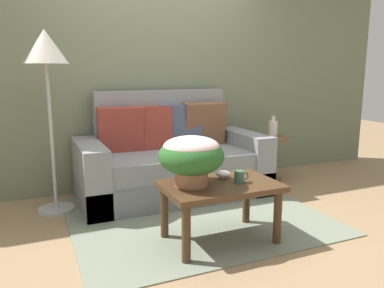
% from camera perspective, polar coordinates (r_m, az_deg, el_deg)
% --- Properties ---
extents(ground_plane, '(14.00, 14.00, 0.00)m').
position_cam_1_polar(ground_plane, '(3.41, 1.58, -11.68)').
color(ground_plane, '#997A56').
extents(wall_back, '(6.40, 0.12, 2.74)m').
position_cam_1_polar(wall_back, '(4.40, -5.92, 11.70)').
color(wall_back, slate).
rests_on(wall_back, ground).
extents(area_rug, '(2.20, 1.88, 0.01)m').
position_cam_1_polar(area_rug, '(3.53, 0.50, -10.73)').
color(area_rug, gray).
rests_on(area_rug, ground).
extents(couch, '(1.94, 0.93, 1.10)m').
position_cam_1_polar(couch, '(4.06, -3.18, -2.72)').
color(couch, slate).
rests_on(couch, ground).
extents(coffee_table, '(0.88, 0.57, 0.47)m').
position_cam_1_polar(coffee_table, '(2.93, 4.26, -7.36)').
color(coffee_table, '#442D1B').
rests_on(coffee_table, ground).
extents(side_table, '(0.42, 0.42, 0.53)m').
position_cam_1_polar(side_table, '(4.67, 11.79, -0.91)').
color(side_table, brown).
rests_on(side_table, ground).
extents(floor_lamp, '(0.39, 0.39, 1.67)m').
position_cam_1_polar(floor_lamp, '(3.66, -21.08, 11.62)').
color(floor_lamp, '#B2B2B7').
rests_on(floor_lamp, ground).
extents(potted_plant, '(0.49, 0.49, 0.37)m').
position_cam_1_polar(potted_plant, '(2.79, -0.10, -1.69)').
color(potted_plant, '#A36B4C').
rests_on(potted_plant, coffee_table).
extents(coffee_mug, '(0.12, 0.08, 0.09)m').
position_cam_1_polar(coffee_mug, '(2.93, 7.17, -4.90)').
color(coffee_mug, '#3D664C').
rests_on(coffee_mug, coffee_table).
extents(snack_bowl, '(0.12, 0.12, 0.06)m').
position_cam_1_polar(snack_bowl, '(3.03, 4.73, -4.54)').
color(snack_bowl, silver).
rests_on(snack_bowl, coffee_table).
extents(table_vase, '(0.11, 0.11, 0.25)m').
position_cam_1_polar(table_vase, '(4.63, 12.07, 2.33)').
color(table_vase, silver).
rests_on(table_vase, side_table).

